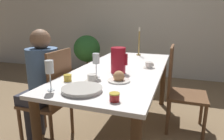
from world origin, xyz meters
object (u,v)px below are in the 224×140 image
Objects in this scene: person_seated at (41,78)px; jam_jar_amber at (114,97)px; red_pitcher at (118,60)px; serving_tray at (82,89)px; chair_person_side at (52,96)px; teacup_near_person at (92,78)px; teacup_across at (149,65)px; potted_plant at (87,50)px; jam_jar_red at (68,77)px; bread_plate at (119,78)px; candlestick_tall at (139,44)px; chair_opposite at (180,88)px; wine_glass_juice at (49,69)px; wine_glass_water at (96,60)px.

person_seated reaches higher than jam_jar_amber.
red_pitcher is 0.83× the size of serving_tray.
teacup_near_person is (0.51, -0.14, 0.28)m from chair_person_side.
teacup_across reaches higher than serving_tray.
jam_jar_amber is 3.02m from potted_plant.
teacup_across is (0.37, 0.62, 0.00)m from teacup_near_person.
chair_person_side is 7.53× the size of teacup_across.
bread_plate is at bearing 17.92° from jam_jar_red.
teacup_near_person reaches higher than jam_jar_red.
candlestick_tall is at bearing -30.81° from person_seated.
chair_opposite is 0.83× the size of person_seated.
wine_glass_juice is (-0.32, -0.63, 0.04)m from red_pitcher.
candlestick_tall is (0.72, 1.21, 0.22)m from person_seated.
bread_plate is at bearing -71.28° from red_pitcher.
chair_opposite reaches higher than serving_tray.
wine_glass_water is at bearing 97.08° from serving_tray.
person_seated reaches higher than wine_glass_juice.
candlestick_tall is (0.31, 1.62, -0.01)m from wine_glass_juice.
chair_person_side is 5.13× the size of bread_plate.
chair_person_side is at bearing 179.02° from wine_glass_water.
chair_opposite is at bearing 39.10° from red_pitcher.
wine_glass_water is 1.21m from candlestick_tall.
jam_jar_red is (-0.50, 0.27, 0.00)m from jam_jar_amber.
person_seated is 1.43m from candlestick_tall.
teacup_near_person is 0.73m from teacup_across.
candlestick_tall reaches higher than teacup_across.
potted_plant is (-1.88, 1.48, 0.12)m from chair_opposite.
bread_plate is (0.18, 0.31, 0.02)m from serving_tray.
jam_jar_amber is (0.91, -0.44, 0.09)m from person_seated.
person_seated is at bearing 177.29° from bread_plate.
potted_plant is (-0.57, 2.18, -0.07)m from person_seated.
red_pitcher is 0.51m from jam_jar_red.
potted_plant is at bearing 119.54° from jam_jar_amber.
red_pitcher is 2.36m from potted_plant.
chair_opposite is 1.28m from jam_jar_red.
chair_opposite is 14.33× the size of jam_jar_red.
wine_glass_juice is 0.76× the size of serving_tray.
chair_person_side is 1.05× the size of potted_plant.
red_pitcher reaches higher than wine_glass_water.
teacup_across is at bearing 59.34° from teacup_near_person.
chair_opposite is at bearing -62.04° from person_seated.
teacup_across is 1.90× the size of jam_jar_red.
person_seated is 1.02m from jam_jar_amber.
wine_glass_juice is at bearing -39.20° from chair_opposite.
jam_jar_red is at bearing 151.80° from jam_jar_amber.
wine_glass_juice is 1.74× the size of teacup_near_person.
wine_glass_water is 3.19× the size of jam_jar_amber.
wine_glass_water reaches higher than teacup_near_person.
candlestick_tall reaches higher than potted_plant.
bread_plate is at bearing 21.15° from teacup_near_person.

